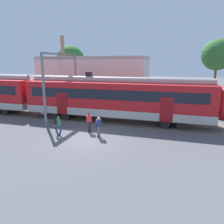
{
  "coord_description": "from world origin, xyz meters",
  "views": [
    {
      "loc": [
        6.31,
        -14.51,
        5.63
      ],
      "look_at": [
        1.1,
        2.48,
        1.6
      ],
      "focal_mm": 35.0,
      "sensor_mm": 36.0,
      "label": 1
    }
  ],
  "objects_px": {
    "pedestrian_green": "(58,124)",
    "pedestrian_red": "(89,121)",
    "commuter_train": "(39,95)",
    "pedestrian_navy": "(99,125)"
  },
  "relations": [
    {
      "from": "pedestrian_green",
      "to": "pedestrian_red",
      "type": "relative_size",
      "value": 1.0
    },
    {
      "from": "commuter_train",
      "to": "pedestrian_green",
      "type": "bearing_deg",
      "value": -45.54
    },
    {
      "from": "commuter_train",
      "to": "pedestrian_green",
      "type": "relative_size",
      "value": 22.83
    },
    {
      "from": "pedestrian_red",
      "to": "pedestrian_navy",
      "type": "height_order",
      "value": "same"
    },
    {
      "from": "commuter_train",
      "to": "pedestrian_green",
      "type": "distance_m",
      "value": 8.0
    },
    {
      "from": "pedestrian_red",
      "to": "commuter_train",
      "type": "bearing_deg",
      "value": 151.63
    },
    {
      "from": "pedestrian_navy",
      "to": "commuter_train",
      "type": "bearing_deg",
      "value": 149.97
    },
    {
      "from": "pedestrian_navy",
      "to": "pedestrian_red",
      "type": "bearing_deg",
      "value": 140.89
    },
    {
      "from": "commuter_train",
      "to": "pedestrian_green",
      "type": "height_order",
      "value": "commuter_train"
    },
    {
      "from": "pedestrian_green",
      "to": "pedestrian_red",
      "type": "height_order",
      "value": "same"
    }
  ]
}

